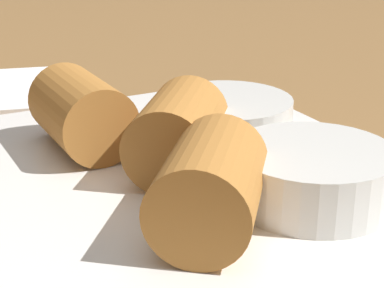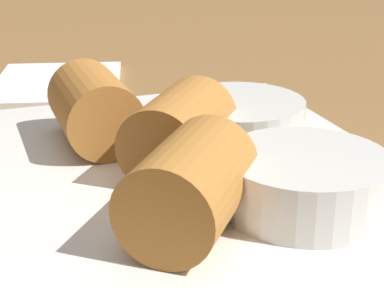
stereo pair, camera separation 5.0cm
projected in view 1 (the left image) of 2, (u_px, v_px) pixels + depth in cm
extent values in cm
cube|color=olive|center=(193.00, 190.00, 42.90)|extent=(180.00, 140.00, 2.00)
cube|color=white|center=(192.00, 188.00, 39.40)|extent=(32.66, 25.08, 1.20)
cube|color=white|center=(192.00, 177.00, 39.13)|extent=(33.97, 26.08, 0.30)
cylinder|color=#B77533|center=(82.00, 113.00, 42.22)|extent=(7.73, 5.24, 5.08)
sphere|color=#B23D2D|center=(67.00, 100.00, 44.71)|extent=(3.30, 3.30, 3.30)
cylinder|color=#B77533|center=(210.00, 187.00, 31.58)|extent=(9.12, 8.73, 5.08)
sphere|color=#56843D|center=(219.00, 163.00, 34.36)|extent=(3.30, 3.30, 3.30)
cylinder|color=#B77533|center=(178.00, 132.00, 38.78)|extent=(9.12, 8.73, 5.08)
sphere|color=#56843D|center=(188.00, 116.00, 41.56)|extent=(3.30, 3.30, 3.30)
cylinder|color=silver|center=(226.00, 120.00, 43.89)|extent=(9.06, 9.06, 3.09)
cylinder|color=beige|center=(226.00, 102.00, 43.43)|extent=(7.43, 7.43, 0.56)
cylinder|color=silver|center=(312.00, 175.00, 35.30)|extent=(9.06, 9.06, 3.09)
cylinder|color=#477038|center=(314.00, 154.00, 34.83)|extent=(7.43, 7.43, 0.56)
cube|color=white|center=(19.00, 89.00, 60.32)|extent=(16.56, 15.06, 0.60)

